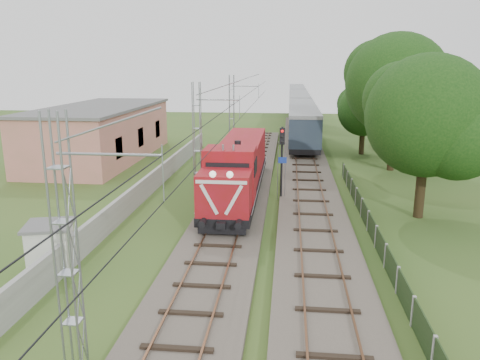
# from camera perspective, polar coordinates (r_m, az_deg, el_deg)

# --- Properties ---
(ground) EXTENTS (140.00, 140.00, 0.00)m
(ground) POSITION_cam_1_polar(r_m,az_deg,el_deg) (22.43, -3.32, -10.29)
(ground) COLOR #355821
(ground) RESTS_ON ground
(track_main) EXTENTS (4.20, 70.00, 0.45)m
(track_main) POSITION_cam_1_polar(r_m,az_deg,el_deg) (28.82, -1.10, -4.26)
(track_main) COLOR #6B6054
(track_main) RESTS_ON ground
(track_side) EXTENTS (4.20, 80.00, 0.45)m
(track_side) POSITION_cam_1_polar(r_m,az_deg,el_deg) (41.20, 8.06, 1.20)
(track_side) COLOR #6B6054
(track_side) RESTS_ON ground
(catenary) EXTENTS (3.31, 70.00, 8.00)m
(catenary) POSITION_cam_1_polar(r_m,az_deg,el_deg) (33.18, -5.14, 4.99)
(catenary) COLOR gray
(catenary) RESTS_ON ground
(boundary_wall) EXTENTS (0.25, 40.00, 1.50)m
(boundary_wall) POSITION_cam_1_polar(r_m,az_deg,el_deg) (34.70, -10.79, -0.37)
(boundary_wall) COLOR #9E9E99
(boundary_wall) RESTS_ON ground
(station_building) EXTENTS (8.40, 20.40, 5.22)m
(station_building) POSITION_cam_1_polar(r_m,az_deg,el_deg) (48.29, -16.56, 5.60)
(station_building) COLOR tan
(station_building) RESTS_ON ground
(fence) EXTENTS (0.12, 32.00, 1.20)m
(fence) POSITION_cam_1_polar(r_m,az_deg,el_deg) (25.14, 16.26, -6.63)
(fence) COLOR black
(fence) RESTS_ON ground
(locomotive) EXTENTS (2.98, 17.00, 4.32)m
(locomotive) POSITION_cam_1_polar(r_m,az_deg,el_deg) (32.38, -0.19, 1.55)
(locomotive) COLOR black
(locomotive) RESTS_ON ground
(coach_rake) EXTENTS (3.24, 72.27, 3.75)m
(coach_rake) POSITION_cam_1_polar(r_m,az_deg,el_deg) (80.99, 7.18, 9.27)
(coach_rake) COLOR black
(coach_rake) RESTS_ON ground
(signal_post) EXTENTS (0.57, 0.44, 5.12)m
(signal_post) POSITION_cam_1_polar(r_m,az_deg,el_deg) (31.68, 5.13, 3.59)
(signal_post) COLOR black
(signal_post) RESTS_ON ground
(relay_hut) EXTENTS (2.52, 2.52, 2.13)m
(relay_hut) POSITION_cam_1_polar(r_m,az_deg,el_deg) (23.43, -22.11, -7.41)
(relay_hut) COLOR silver
(relay_hut) RESTS_ON ground
(tree_a) EXTENTS (7.62, 7.25, 9.87)m
(tree_a) POSITION_cam_1_polar(r_m,az_deg,el_deg) (29.79, 22.06, 7.10)
(tree_a) COLOR #362916
(tree_a) RESTS_ON ground
(tree_b) EXTENTS (9.15, 8.71, 11.86)m
(tree_b) POSITION_cam_1_polar(r_m,az_deg,el_deg) (42.78, 18.72, 10.86)
(tree_b) COLOR #362916
(tree_b) RESTS_ON ground
(tree_c) EXTENTS (5.60, 5.34, 7.26)m
(tree_c) POSITION_cam_1_polar(r_m,az_deg,el_deg) (50.06, 14.94, 8.17)
(tree_c) COLOR #362916
(tree_c) RESTS_ON ground
(tree_d) EXTENTS (7.97, 7.59, 10.33)m
(tree_d) POSITION_cam_1_polar(r_m,az_deg,el_deg) (58.06, 17.24, 10.67)
(tree_d) COLOR #362916
(tree_d) RESTS_ON ground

